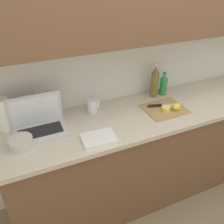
{
  "coord_description": "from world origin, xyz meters",
  "views": [
    {
      "loc": [
        -0.94,
        -1.33,
        1.87
      ],
      "look_at": [
        -0.36,
        -0.01,
        0.98
      ],
      "focal_mm": 38.0,
      "sensor_mm": 36.0,
      "label": 1
    }
  ],
  "objects": [
    {
      "name": "bottle_oil_tall",
      "position": [
        0.12,
        0.2,
        1.03
      ],
      "size": [
        0.06,
        0.06,
        0.3
      ],
      "color": "olive",
      "rests_on": "counter_unit"
    },
    {
      "name": "cutting_board",
      "position": [
        0.08,
        -0.03,
        0.9
      ],
      "size": [
        0.32,
        0.27,
        0.01
      ],
      "primitive_type": "cube",
      "color": "tan",
      "rests_on": "counter_unit"
    },
    {
      "name": "lemon_half_cut",
      "position": [
        0.07,
        -0.06,
        0.92
      ],
      "size": [
        0.07,
        0.07,
        0.03
      ],
      "color": "yellow",
      "rests_on": "cutting_board"
    },
    {
      "name": "counter_unit",
      "position": [
        0.02,
        0.0,
        0.46
      ],
      "size": [
        2.39,
        0.59,
        0.9
      ],
      "color": "brown",
      "rests_on": "ground_plane"
    },
    {
      "name": "knife",
      "position": [
        0.07,
        0.02,
        0.91
      ],
      "size": [
        0.29,
        0.1,
        0.02
      ],
      "rotation": [
        0.0,
        0.0,
        -0.25
      ],
      "color": "silver",
      "rests_on": "cutting_board"
    },
    {
      "name": "lemon_whole_beside",
      "position": [
        0.15,
        -0.08,
        0.93
      ],
      "size": [
        0.06,
        0.06,
        0.06
      ],
      "color": "yellow",
      "rests_on": "cutting_board"
    },
    {
      "name": "bottle_green_soda",
      "position": [
        0.22,
        0.2,
        0.99
      ],
      "size": [
        0.06,
        0.06,
        0.2
      ],
      "color": "#2D934C",
      "rests_on": "counter_unit"
    },
    {
      "name": "wall_back",
      "position": [
        -0.0,
        0.22,
        1.56
      ],
      "size": [
        5.2,
        0.38,
        2.6
      ],
      "color": "white",
      "rests_on": "ground_plane"
    },
    {
      "name": "measuring_cup",
      "position": [
        -0.45,
        0.16,
        0.95
      ],
      "size": [
        0.1,
        0.08,
        0.11
      ],
      "color": "silver",
      "rests_on": "counter_unit"
    },
    {
      "name": "bowl_white",
      "position": [
        -1.0,
        -0.05,
        0.93
      ],
      "size": [
        0.15,
        0.15,
        0.07
      ],
      "color": "beige",
      "rests_on": "counter_unit"
    },
    {
      "name": "paper_towel_roll",
      "position": [
        -1.07,
        0.2,
        1.01
      ],
      "size": [
        0.11,
        0.11,
        0.24
      ],
      "color": "white",
      "rests_on": "counter_unit"
    },
    {
      "name": "ground_plane",
      "position": [
        0.0,
        0.0,
        0.0
      ],
      "size": [
        12.0,
        12.0,
        0.0
      ],
      "primitive_type": "plane",
      "color": "#847056",
      "rests_on": "ground"
    },
    {
      "name": "dish_towel",
      "position": [
        -0.53,
        -0.18,
        0.91
      ],
      "size": [
        0.23,
        0.17,
        0.02
      ],
      "primitive_type": "cube",
      "rotation": [
        0.0,
        0.0,
        -0.07
      ],
      "color": "white",
      "rests_on": "counter_unit"
    },
    {
      "name": "laptop",
      "position": [
        -0.87,
        0.09,
        0.95
      ],
      "size": [
        0.37,
        0.23,
        0.24
      ],
      "rotation": [
        0.0,
        0.0,
        0.01
      ],
      "color": "silver",
      "rests_on": "counter_unit"
    }
  ]
}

